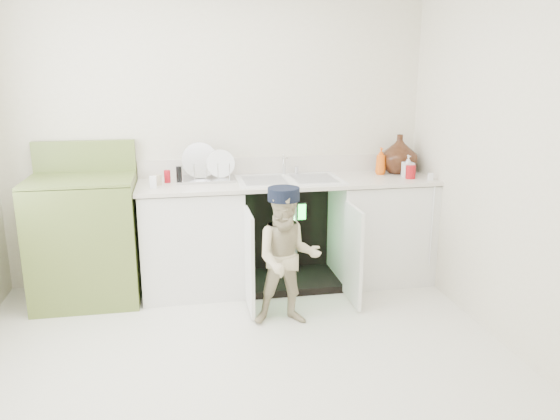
{
  "coord_description": "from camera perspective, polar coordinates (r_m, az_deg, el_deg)",
  "views": [
    {
      "loc": [
        -0.32,
        -3.08,
        1.79
      ],
      "look_at": [
        0.38,
        0.7,
        0.78
      ],
      "focal_mm": 35.0,
      "sensor_mm": 36.0,
      "label": 1
    }
  ],
  "objects": [
    {
      "name": "ground",
      "position": [
        3.58,
        -4.09,
        -15.38
      ],
      "size": [
        3.5,
        3.5,
        0.0
      ],
      "primitive_type": "plane",
      "color": "silver",
      "rests_on": "ground"
    },
    {
      "name": "room_shell",
      "position": [
        3.15,
        -4.5,
        4.74
      ],
      "size": [
        6.0,
        5.5,
        1.26
      ],
      "color": "silver",
      "rests_on": "ground"
    },
    {
      "name": "counter_run",
      "position": [
        4.58,
        1.32,
        -2.02
      ],
      "size": [
        2.44,
        1.02,
        1.23
      ],
      "color": "white",
      "rests_on": "ground"
    },
    {
      "name": "avocado_stove",
      "position": [
        4.52,
        -19.64,
        -2.74
      ],
      "size": [
        0.79,
        0.65,
        1.23
      ],
      "color": "olive",
      "rests_on": "ground"
    },
    {
      "name": "repair_worker",
      "position": [
        3.84,
        0.78,
        -4.91
      ],
      "size": [
        0.51,
        0.61,
        1.0
      ],
      "rotation": [
        0.0,
        0.0,
        -0.1
      ],
      "color": "beige",
      "rests_on": "ground"
    }
  ]
}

